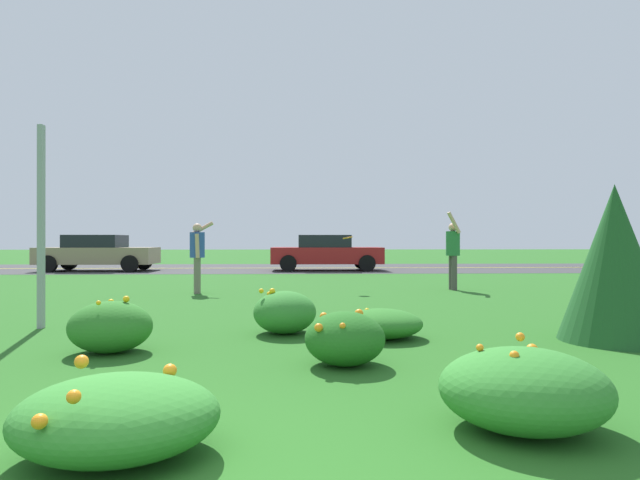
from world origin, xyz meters
TOP-DOWN VIEW (x-y plane):
  - ground_plane at (0.00, 10.49)m, footprint 120.00×120.00m
  - highway_strip at (0.00, 20.98)m, footprint 120.00×8.08m
  - highway_center_stripe at (0.00, 20.98)m, footprint 120.00×0.16m
  - daylily_clump_front_right at (-0.31, 1.02)m, footprint 1.15×0.94m
  - daylily_clump_front_left at (0.52, 4.85)m, footprint 0.82×0.87m
  - daylily_clump_mid_center at (1.16, 3.09)m, footprint 0.79×0.78m
  - daylily_clump_mid_right at (-1.34, 3.77)m, footprint 0.89×0.79m
  - daylily_clump_near_camera at (2.16, 1.34)m, footprint 1.09×1.00m
  - daylily_clump_mid_left at (1.74, 4.48)m, footprint 1.03×0.93m
  - sign_post_near_path at (-2.88, 5.39)m, footprint 0.07×0.10m
  - evergreen_shrub_side at (4.53, 4.16)m, footprint 1.30×1.30m
  - person_thrower_blue_shirt at (-1.65, 10.12)m, footprint 0.53×0.52m
  - person_catcher_green_shirt at (4.51, 10.68)m, footprint 0.38×0.51m
  - frisbee_orange at (1.86, 10.31)m, footprint 0.24×0.24m
  - car_tan_center_left at (-7.41, 19.16)m, footprint 4.50×2.00m
  - car_red_center_right at (1.81, 19.16)m, footprint 4.50×2.00m

SIDE VIEW (x-z plane):
  - ground_plane at x=0.00m, z-range 0.00..0.00m
  - highway_strip at x=0.00m, z-range 0.00..0.01m
  - highway_center_stripe at x=0.00m, z-range 0.01..0.01m
  - daylily_clump_mid_left at x=1.74m, z-range 0.00..0.37m
  - daylily_clump_front_right at x=-0.31m, z-range -0.03..0.48m
  - daylily_clump_near_camera at x=2.16m, z-range -0.01..0.53m
  - daylily_clump_mid_center at x=1.16m, z-range 0.00..0.53m
  - daylily_clump_front_left at x=0.52m, z-range -0.02..0.58m
  - daylily_clump_mid_right at x=-1.34m, z-range -0.03..0.59m
  - car_tan_center_left at x=-7.41m, z-range 0.01..1.46m
  - car_red_center_right at x=1.81m, z-range 0.01..1.46m
  - evergreen_shrub_side at x=4.53m, z-range 0.00..1.90m
  - person_thrower_blue_shirt at x=-1.65m, z-range 0.13..1.81m
  - person_catcher_green_shirt at x=4.51m, z-range 0.04..1.97m
  - frisbee_orange at x=1.86m, z-range 1.25..1.33m
  - sign_post_near_path at x=-2.88m, z-range 0.00..2.83m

